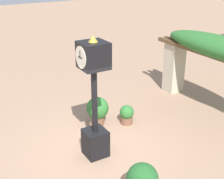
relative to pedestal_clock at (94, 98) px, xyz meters
name	(u,v)px	position (x,y,z in m)	size (l,w,h in m)	color
ground_plane	(99,150)	(-0.13, 0.17, -1.64)	(60.00, 60.00, 0.00)	#9E7A60
pedestal_clock	(94,98)	(0.00, 0.00, 0.00)	(0.63, 0.68, 3.20)	black
pergola	(223,58)	(-0.13, 4.61, 0.26)	(5.54, 1.19, 2.56)	#BCB299
potted_plant_near_right	(127,114)	(-1.00, 1.63, -1.33)	(0.44, 0.44, 0.61)	brown
potted_plant_far_right	(97,110)	(-1.41, 0.82, -1.14)	(0.69, 0.69, 0.90)	brown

